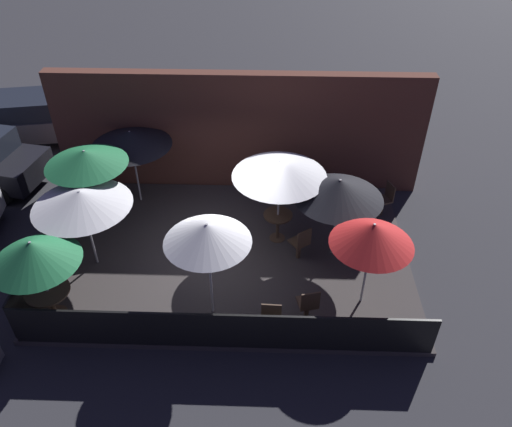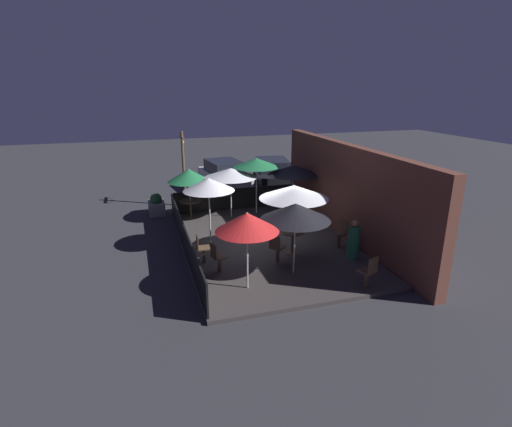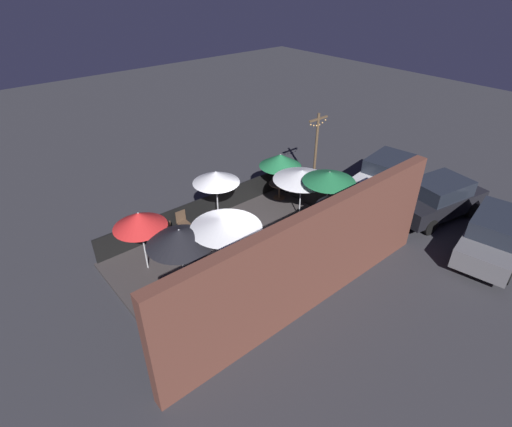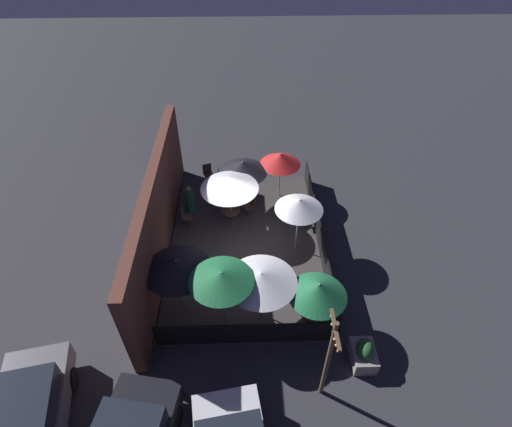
{
  "view_description": "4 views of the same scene",
  "coord_description": "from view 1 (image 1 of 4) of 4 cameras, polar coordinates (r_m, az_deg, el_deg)",
  "views": [
    {
      "loc": [
        0.88,
        -9.11,
        8.39
      ],
      "look_at": [
        0.57,
        0.31,
        1.08
      ],
      "focal_mm": 35.0,
      "sensor_mm": 36.0,
      "label": 1
    },
    {
      "loc": [
        12.42,
        -4.15,
        5.49
      ],
      "look_at": [
        -0.26,
        -0.29,
        1.16
      ],
      "focal_mm": 28.0,
      "sensor_mm": 36.0,
      "label": 2
    },
    {
      "loc": [
        6.86,
        8.81,
        8.82
      ],
      "look_at": [
        -0.99,
        -0.52,
        1.16
      ],
      "focal_mm": 28.0,
      "sensor_mm": 36.0,
      "label": 3
    },
    {
      "loc": [
        -10.77,
        -0.09,
        11.35
      ],
      "look_at": [
        0.31,
        -0.42,
        1.4
      ],
      "focal_mm": 28.0,
      "sensor_mm": 36.0,
      "label": 4
    }
  ],
  "objects": [
    {
      "name": "ground_plane",
      "position": [
        12.42,
        -2.67,
        -4.79
      ],
      "size": [
        60.0,
        60.0,
        0.0
      ],
      "primitive_type": "plane",
      "color": "#2D2D33"
    },
    {
      "name": "patio_deck",
      "position": [
        12.38,
        -2.68,
        -4.58
      ],
      "size": [
        8.54,
        5.75,
        0.12
      ],
      "color": "#383333",
      "rests_on": "ground_plane"
    },
    {
      "name": "building_wall",
      "position": [
        13.94,
        -1.97,
        9.21
      ],
      "size": [
        10.14,
        0.36,
        3.45
      ],
      "color": "brown",
      "rests_on": "ground_plane"
    },
    {
      "name": "fence_front",
      "position": [
        10.05,
        -3.94,
        -13.23
      ],
      "size": [
        8.34,
        0.05,
        0.95
      ],
      "color": "black",
      "rests_on": "patio_deck"
    },
    {
      "name": "fence_side_left",
      "position": [
        13.03,
        -21.63,
        -2.11
      ],
      "size": [
        0.05,
        5.55,
        0.95
      ],
      "color": "black",
      "rests_on": "patio_deck"
    },
    {
      "name": "patio_umbrella_0",
      "position": [
        10.55,
        -24.12,
        -4.05
      ],
      "size": [
        1.77,
        1.77,
        2.06
      ],
      "color": "#B2B2B7",
      "rests_on": "patio_deck"
    },
    {
      "name": "patio_umbrella_1",
      "position": [
        11.46,
        2.71,
        5.19
      ],
      "size": [
        2.22,
        2.22,
        2.32
      ],
      "color": "#B2B2B7",
      "rests_on": "patio_deck"
    },
    {
      "name": "patio_umbrella_2",
      "position": [
        9.49,
        -5.61,
        -2.25
      ],
      "size": [
        1.71,
        1.71,
        2.42
      ],
      "color": "#B2B2B7",
      "rests_on": "patio_deck"
    },
    {
      "name": "patio_umbrella_3",
      "position": [
        12.3,
        -18.92,
        6.05
      ],
      "size": [
        1.93,
        1.93,
        2.4
      ],
      "color": "#B2B2B7",
      "rests_on": "patio_deck"
    },
    {
      "name": "patio_umbrella_4",
      "position": [
        11.5,
        -19.39,
        1.62
      ],
      "size": [
        2.19,
        2.19,
        2.08
      ],
      "color": "#B2B2B7",
      "rests_on": "patio_deck"
    },
    {
      "name": "patio_umbrella_5",
      "position": [
        10.12,
        13.22,
        -2.32
      ],
      "size": [
        1.71,
        1.71,
        2.18
      ],
      "color": "#B2B2B7",
      "rests_on": "patio_deck"
    },
    {
      "name": "patio_umbrella_6",
      "position": [
        11.28,
        9.5,
        2.79
      ],
      "size": [
        2.04,
        2.04,
        2.15
      ],
      "color": "#B2B2B7",
      "rests_on": "patio_deck"
    },
    {
      "name": "patio_umbrella_7",
      "position": [
        13.35,
        -14.16,
        8.33
      ],
      "size": [
        2.11,
        2.11,
        2.16
      ],
      "color": "#B2B2B7",
      "rests_on": "patio_deck"
    },
    {
      "name": "dining_table_0",
      "position": [
        11.34,
        -22.56,
        -8.66
      ],
      "size": [
        0.91,
        0.91,
        0.73
      ],
      "color": "#4C3828",
      "rests_on": "patio_deck"
    },
    {
      "name": "dining_table_1",
      "position": [
        12.34,
        2.51,
        -0.73
      ],
      "size": [
        0.72,
        0.72,
        0.76
      ],
      "color": "#4C3828",
      "rests_on": "patio_deck"
    },
    {
      "name": "patio_chair_0",
      "position": [
        11.83,
        5.14,
        -3.29
      ],
      "size": [
        0.56,
        0.56,
        0.96
      ],
      "rotation": [
        0.0,
        0.0,
        2.19
      ],
      "color": "#4C3828",
      "rests_on": "patio_deck"
    },
    {
      "name": "patio_chair_1",
      "position": [
        10.5,
        5.99,
        -10.19
      ],
      "size": [
        0.48,
        0.48,
        0.93
      ],
      "rotation": [
        0.0,
        0.0,
        1.8
      ],
      "color": "#4C3828",
      "rests_on": "patio_deck"
    },
    {
      "name": "patio_chair_2",
      "position": [
        13.59,
        14.54,
        1.7
      ],
      "size": [
        0.52,
        0.52,
        0.96
      ],
      "rotation": [
        0.0,
        0.0,
        -2.78
      ],
      "color": "#4C3828",
      "rests_on": "patio_deck"
    },
    {
      "name": "patio_chair_3",
      "position": [
        13.84,
        2.35,
        3.68
      ],
      "size": [
        0.41,
        0.41,
        0.94
      ],
      "rotation": [
        0.0,
        0.0,
        -1.55
      ],
      "color": "#4C3828",
      "rests_on": "patio_deck"
    },
    {
      "name": "patio_chair_4",
      "position": [
        10.22,
        1.78,
        -11.49
      ],
      "size": [
        0.42,
        0.42,
        0.96
      ],
      "rotation": [
        0.0,
        0.0,
        1.53
      ],
      "color": "#4C3828",
      "rests_on": "patio_deck"
    },
    {
      "name": "patron_0",
      "position": [
        13.8,
        6.28,
        3.63
      ],
      "size": [
        0.53,
        0.53,
        1.29
      ],
      "rotation": [
        0.0,
        0.0,
        0.95
      ],
      "color": "#236642",
      "rests_on": "patio_deck"
    },
    {
      "name": "parked_car_2",
      "position": [
        18.15,
        -23.68,
        9.98
      ],
      "size": [
        4.44,
        2.46,
        1.62
      ],
      "rotation": [
        0.0,
        0.0,
        0.19
      ],
      "color": "#5B5B60",
      "rests_on": "ground_plane"
    }
  ]
}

